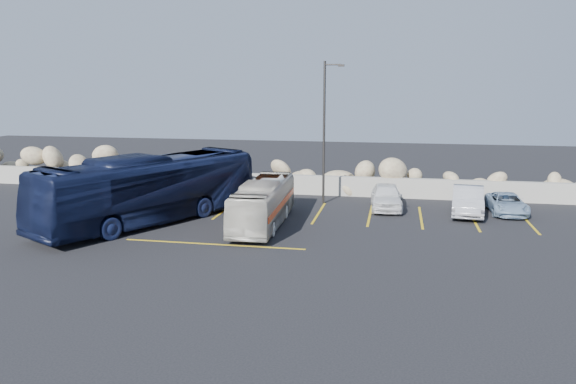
% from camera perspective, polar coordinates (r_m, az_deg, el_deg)
% --- Properties ---
extents(ground, '(90.00, 90.00, 0.00)m').
position_cam_1_polar(ground, '(23.83, -5.44, -5.58)').
color(ground, black).
rests_on(ground, ground).
extents(seawall, '(60.00, 0.40, 1.20)m').
position_cam_1_polar(seawall, '(35.07, 0.09, 0.80)').
color(seawall, gray).
rests_on(seawall, ground).
extents(riprap_pile, '(54.00, 2.80, 2.60)m').
position_cam_1_polar(riprap_pile, '(36.12, 0.45, 2.22)').
color(riprap_pile, '#9B8265').
rests_on(riprap_pile, ground).
extents(parking_lines, '(18.16, 9.36, 0.01)m').
position_cam_1_polar(parking_lines, '(28.34, 6.85, -2.93)').
color(parking_lines, gold).
rests_on(parking_lines, ground).
extents(lamppost, '(1.14, 0.18, 8.00)m').
position_cam_1_polar(lamppost, '(31.75, 3.78, 6.45)').
color(lamppost, '#292725').
rests_on(lamppost, ground).
extents(vintage_bus, '(2.11, 7.91, 2.19)m').
position_cam_1_polar(vintage_bus, '(27.16, -2.51, -1.11)').
color(vintage_bus, beige).
rests_on(vintage_bus, ground).
extents(tour_coach, '(8.08, 11.99, 3.36)m').
position_cam_1_polar(tour_coach, '(28.37, -13.84, 0.30)').
color(tour_coach, black).
rests_on(tour_coach, ground).
extents(car_a, '(1.89, 4.19, 1.40)m').
position_cam_1_polar(car_a, '(31.19, 9.96, -0.44)').
color(car_a, white).
rests_on(car_a, ground).
extents(car_b, '(1.99, 4.57, 1.46)m').
position_cam_1_polar(car_b, '(30.92, 17.80, -0.84)').
color(car_b, silver).
rests_on(car_b, ground).
extents(car_d, '(1.87, 3.89, 1.07)m').
position_cam_1_polar(car_d, '(31.85, 21.34, -1.10)').
color(car_d, '#839EB9').
rests_on(car_d, ground).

